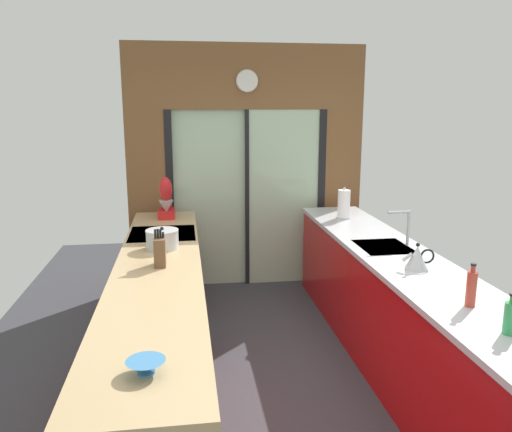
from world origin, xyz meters
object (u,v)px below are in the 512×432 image
at_px(stand_mixer, 166,202).
at_px(stock_pot, 162,239).
at_px(oven_range, 165,282).
at_px(soap_bottle_far, 471,288).
at_px(mixing_bowl, 146,366).
at_px(knife_block, 160,251).
at_px(kettle, 417,258).
at_px(paper_towel_roll, 344,204).
at_px(soap_bottle_near, 511,317).

bearing_deg(stand_mixer, stock_pot, -90.00).
relative_size(oven_range, soap_bottle_far, 3.59).
relative_size(mixing_bowl, knife_block, 0.63).
bearing_deg(kettle, stand_mixer, 132.44).
distance_m(mixing_bowl, paper_towel_roll, 3.35).
xyz_separation_m(oven_range, stock_pot, (0.02, -0.50, 0.54)).
height_order(mixing_bowl, stock_pot, stock_pot).
distance_m(oven_range, kettle, 2.28).
distance_m(knife_block, stock_pot, 0.45).
bearing_deg(knife_block, stand_mixer, 90.00).
xyz_separation_m(stock_pot, soap_bottle_near, (1.78, -1.83, 0.01)).
bearing_deg(soap_bottle_far, oven_range, 132.39).
relative_size(soap_bottle_near, soap_bottle_far, 0.84).
relative_size(stock_pot, soap_bottle_far, 1.02).
bearing_deg(paper_towel_roll, knife_block, -143.42).
distance_m(stock_pot, soap_bottle_near, 2.55).
bearing_deg(mixing_bowl, oven_range, 90.43).
distance_m(mixing_bowl, knife_block, 1.51).
relative_size(knife_block, soap_bottle_far, 1.06).
relative_size(oven_range, stock_pot, 3.52).
height_order(mixing_bowl, soap_bottle_far, soap_bottle_far).
bearing_deg(kettle, soap_bottle_near, -90.11).
height_order(knife_block, stock_pot, knife_block).
height_order(stand_mixer, soap_bottle_far, stand_mixer).
bearing_deg(stand_mixer, knife_block, -90.00).
bearing_deg(stand_mixer, mixing_bowl, -90.00).
distance_m(oven_range, stand_mixer, 0.91).
xyz_separation_m(knife_block, kettle, (1.78, -0.34, -0.02)).
bearing_deg(soap_bottle_far, stand_mixer, 124.09).
distance_m(knife_block, soap_bottle_far, 2.05).
xyz_separation_m(stock_pot, kettle, (1.78, -0.79, 0.01)).
xyz_separation_m(mixing_bowl, stock_pot, (-0.00, 1.96, 0.04)).
bearing_deg(soap_bottle_far, stock_pot, 140.47).
relative_size(stand_mixer, kettle, 1.75).
relative_size(stand_mixer, stock_pot, 1.61).
xyz_separation_m(mixing_bowl, soap_bottle_near, (1.78, 0.13, 0.06)).
bearing_deg(kettle, stock_pot, 156.15).
distance_m(stock_pot, soap_bottle_far, 2.31).
relative_size(knife_block, stand_mixer, 0.64).
distance_m(knife_block, paper_towel_roll, 2.22).
distance_m(mixing_bowl, kettle, 2.14).
height_order(oven_range, paper_towel_roll, paper_towel_roll).
bearing_deg(soap_bottle_near, mixing_bowl, -175.72).
height_order(stand_mixer, stock_pot, stand_mixer).
bearing_deg(oven_range, knife_block, -88.90).
bearing_deg(stock_pot, mixing_bowl, -90.00).
bearing_deg(soap_bottle_far, paper_towel_roll, 90.00).
relative_size(oven_range, stand_mixer, 2.19).
bearing_deg(kettle, soap_bottle_far, -90.17).
height_order(mixing_bowl, paper_towel_roll, paper_towel_roll).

